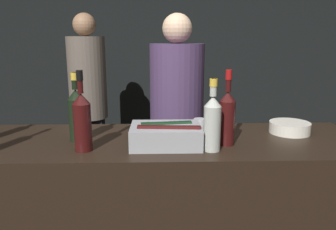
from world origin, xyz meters
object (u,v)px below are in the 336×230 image
candle_votive (200,124)px  red_wine_bottle_black_foil (82,120)px  champagne_bottle (77,113)px  red_wine_bottle_tall (227,116)px  bowl_white (290,127)px  ice_bin_with_bottles (166,134)px  person_in_hoodie (177,122)px  person_blond_tee (88,99)px  rose_wine_bottle (212,121)px

candle_votive → red_wine_bottle_black_foil: (-0.57, -0.33, 0.11)m
red_wine_bottle_black_foil → candle_votive: bearing=30.1°
champagne_bottle → red_wine_bottle_tall: bearing=-6.7°
bowl_white → candle_votive: candle_votive is taller
red_wine_bottle_tall → ice_bin_with_bottles: bearing=-178.6°
champagne_bottle → person_in_hoodie: bearing=55.3°
champagne_bottle → person_blond_tee: (-0.27, 1.52, -0.21)m
champagne_bottle → red_wine_bottle_black_foil: size_ratio=0.93×
bowl_white → rose_wine_bottle: (-0.47, -0.27, 0.11)m
ice_bin_with_bottles → red_wine_bottle_tall: size_ratio=0.92×
bowl_white → rose_wine_bottle: 0.55m
champagne_bottle → person_blond_tee: size_ratio=0.19×
champagne_bottle → rose_wine_bottle: bearing=-14.6°
bowl_white → red_wine_bottle_black_foil: red_wine_bottle_black_foil is taller
rose_wine_bottle → red_wine_bottle_tall: red_wine_bottle_tall is taller
ice_bin_with_bottles → person_in_hoodie: (0.10, 0.87, -0.16)m
rose_wine_bottle → person_in_hoodie: 0.98m
champagne_bottle → person_in_hoodie: size_ratio=0.19×
red_wine_bottle_black_foil → person_blond_tee: person_blond_tee is taller
red_wine_bottle_black_foil → person_blond_tee: 1.71m
bowl_white → red_wine_bottle_black_foil: (-1.05, -0.26, 0.11)m
rose_wine_bottle → candle_votive: bearing=92.2°
bowl_white → champagne_bottle: champagne_bottle is taller
champagne_bottle → rose_wine_bottle: 0.67m
bowl_white → red_wine_bottle_tall: (-0.38, -0.19, 0.11)m
red_wine_bottle_tall → person_blond_tee: (-1.00, 1.60, -0.21)m
rose_wine_bottle → red_wine_bottle_tall: size_ratio=0.92×
ice_bin_with_bottles → bowl_white: ice_bin_with_bottles is taller
ice_bin_with_bottles → bowl_white: size_ratio=1.54×
ice_bin_with_bottles → bowl_white: (0.67, 0.20, -0.02)m
champagne_bottle → red_wine_bottle_tall: 0.74m
rose_wine_bottle → person_in_hoodie: (-0.11, 0.95, -0.25)m
ice_bin_with_bottles → person_blond_tee: person_blond_tee is taller
red_wine_bottle_black_foil → person_in_hoodie: person_in_hoodie is taller
candle_votive → rose_wine_bottle: bearing=-87.8°
person_blond_tee → rose_wine_bottle: bearing=-168.2°
person_in_hoodie → rose_wine_bottle: bearing=7.4°
ice_bin_with_bottles → person_in_hoodie: 0.89m
candle_votive → rose_wine_bottle: rose_wine_bottle is taller
red_wine_bottle_tall → candle_votive: bearing=110.1°
bowl_white → rose_wine_bottle: bearing=-149.8°
bowl_white → candle_votive: (-0.48, 0.07, 0.00)m
red_wine_bottle_black_foil → red_wine_bottle_tall: 0.67m
person_in_hoodie → person_blond_tee: (-0.81, 0.74, 0.04)m
rose_wine_bottle → red_wine_bottle_black_foil: 0.59m
ice_bin_with_bottles → person_blond_tee: size_ratio=0.18×
red_wine_bottle_tall → person_blond_tee: person_blond_tee is taller
ice_bin_with_bottles → champagne_bottle: 0.46m
red_wine_bottle_tall → bowl_white: bearing=26.2°
champagne_bottle → person_blond_tee: 1.55m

